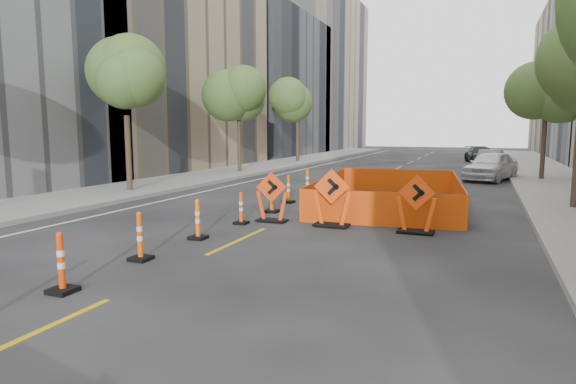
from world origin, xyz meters
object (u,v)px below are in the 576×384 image
at_px(channelizer_7, 288,189).
at_px(parked_car_far, 480,155).
at_px(channelizer_4, 198,219).
at_px(channelizer_3, 140,236).
at_px(channelizer_6, 272,196).
at_px(chevron_sign_center, 332,198).
at_px(channelizer_5, 241,208).
at_px(chevron_sign_right, 416,204).
at_px(chevron_sign_left, 272,197).
at_px(channelizer_2, 61,262).
at_px(channelizer_8, 307,182).
at_px(parked_car_near, 491,166).
at_px(parked_car_mid, 490,160).

bearing_deg(channelizer_7, parked_car_far, 75.81).
bearing_deg(channelizer_4, channelizer_3, -91.30).
bearing_deg(parked_car_far, channelizer_6, -115.19).
height_order(channelizer_4, chevron_sign_center, chevron_sign_center).
distance_m(channelizer_5, chevron_sign_right, 4.91).
xyz_separation_m(chevron_sign_left, chevron_sign_right, (4.17, -0.01, 0.03)).
xyz_separation_m(channelizer_2, channelizer_7, (-0.19, 10.64, -0.00)).
relative_size(channelizer_8, parked_car_near, 0.25).
xyz_separation_m(parked_car_near, parked_car_far, (-0.62, 14.16, -0.11)).
height_order(channelizer_3, parked_car_mid, parked_car_mid).
relative_size(chevron_sign_right, parked_car_near, 0.34).
bearing_deg(chevron_sign_left, channelizer_7, 89.15).
relative_size(channelizer_3, chevron_sign_center, 0.63).
height_order(channelizer_2, chevron_sign_center, chevron_sign_center).
height_order(channelizer_5, channelizer_7, channelizer_7).
distance_m(channelizer_2, channelizer_4, 4.25).
height_order(channelizer_6, channelizer_8, channelizer_8).
xyz_separation_m(channelizer_6, parked_car_far, (6.19, 27.67, 0.11)).
xyz_separation_m(channelizer_6, channelizer_8, (-0.29, 4.25, 0.01)).
bearing_deg(parked_car_mid, channelizer_7, -103.22).
bearing_deg(parked_car_mid, chevron_sign_center, -93.38).
bearing_deg(chevron_sign_right, chevron_sign_center, -174.90).
height_order(channelizer_4, chevron_sign_left, chevron_sign_left).
relative_size(channelizer_2, channelizer_3, 1.01).
bearing_deg(channelizer_8, channelizer_3, -89.44).
relative_size(channelizer_3, channelizer_7, 0.99).
height_order(channelizer_7, parked_car_mid, parked_car_mid).
distance_m(channelizer_7, parked_car_near, 13.41).
bearing_deg(chevron_sign_left, parked_car_mid, 59.30).
xyz_separation_m(channelizer_2, chevron_sign_left, (0.74, 7.03, 0.22)).
relative_size(channelizer_6, parked_car_near, 0.24).
height_order(chevron_sign_center, parked_car_far, chevron_sign_center).
xyz_separation_m(channelizer_5, channelizer_6, (0.03, 2.13, 0.09)).
relative_size(channelizer_3, chevron_sign_right, 0.66).
distance_m(channelizer_6, channelizer_7, 2.14).
bearing_deg(channelizer_2, chevron_sign_center, 69.65).
relative_size(channelizer_6, chevron_sign_left, 0.74).
bearing_deg(chevron_sign_center, channelizer_7, 116.06).
xyz_separation_m(channelizer_4, channelizer_6, (0.13, 4.25, 0.05)).
distance_m(channelizer_2, channelizer_6, 8.51).
height_order(channelizer_7, chevron_sign_left, chevron_sign_left).
bearing_deg(channelizer_5, channelizer_7, 93.20).
height_order(channelizer_6, parked_car_near, parked_car_near).
distance_m(channelizer_7, chevron_sign_center, 4.59).
bearing_deg(chevron_sign_center, parked_car_near, 62.67).
bearing_deg(chevron_sign_center, parked_car_mid, 67.72).
bearing_deg(channelizer_8, chevron_sign_left, -80.64).
relative_size(channelizer_5, chevron_sign_left, 0.63).
bearing_deg(chevron_sign_left, chevron_sign_right, -15.44).
height_order(channelizer_2, channelizer_4, channelizer_2).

